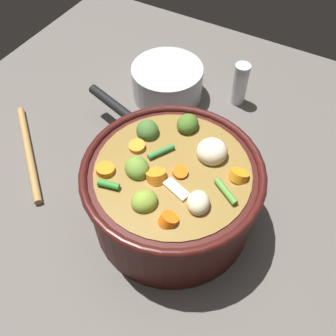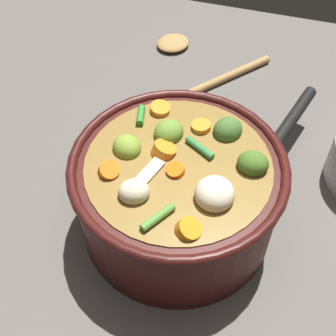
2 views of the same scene
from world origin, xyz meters
The scene contains 3 objects.
ground_plane centered at (0.00, 0.00, 0.00)m, with size 1.10×1.10×0.00m, color #514C47.
cooking_pot centered at (0.00, 0.00, 0.07)m, with size 0.26×0.26×0.15m.
wooden_spoon centered at (0.34, 0.07, 0.01)m, with size 0.22×0.23×0.01m.
Camera 2 is at (-0.35, -0.09, 0.55)m, focal length 50.77 mm.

